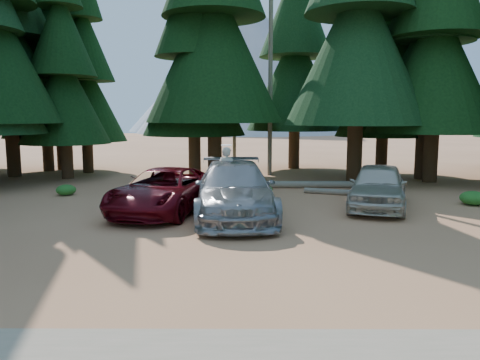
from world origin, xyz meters
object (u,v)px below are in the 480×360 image
(red_pickup, at_px, (164,191))
(log_mid, at_px, (339,192))
(silver_minivan_right, at_px, (378,186))
(frisbee_player, at_px, (227,173))
(log_left, at_px, (212,194))
(silver_minivan_center, at_px, (234,190))
(log_right, at_px, (309,184))

(red_pickup, xyz_separation_m, log_mid, (6.70, 3.59, -0.63))
(silver_minivan_right, xyz_separation_m, frisbee_player, (-5.36, -0.63, 0.54))
(red_pickup, distance_m, frisbee_player, 2.21)
(log_left, distance_m, log_mid, 5.33)
(log_mid, bearing_deg, silver_minivan_center, -114.57)
(silver_minivan_center, bearing_deg, red_pickup, 159.35)
(frisbee_player, bearing_deg, silver_minivan_right, -150.96)
(red_pickup, relative_size, silver_minivan_right, 1.15)
(silver_minivan_center, xyz_separation_m, log_mid, (4.30, 4.33, -0.77))
(red_pickup, height_order, silver_minivan_right, silver_minivan_right)
(silver_minivan_center, height_order, silver_minivan_right, silver_minivan_center)
(silver_minivan_center, relative_size, log_mid, 2.10)
(red_pickup, relative_size, frisbee_player, 2.86)
(red_pickup, distance_m, log_mid, 7.63)
(log_left, xyz_separation_m, log_mid, (5.28, 0.69, -0.04))
(frisbee_player, bearing_deg, silver_minivan_center, 130.17)
(silver_minivan_center, distance_m, log_left, 3.84)
(silver_minivan_center, xyz_separation_m, silver_minivan_right, (5.09, 1.49, -0.09))
(silver_minivan_center, relative_size, frisbee_player, 3.24)
(silver_minivan_right, relative_size, log_mid, 1.62)
(silver_minivan_center, height_order, log_right, silver_minivan_center)
(silver_minivan_right, height_order, frisbee_player, frisbee_player)
(red_pickup, height_order, silver_minivan_center, silver_minivan_center)
(red_pickup, relative_size, log_right, 1.08)
(red_pickup, xyz_separation_m, frisbee_player, (2.12, 0.11, 0.59))
(log_mid, bearing_deg, silver_minivan_right, -54.28)
(silver_minivan_right, bearing_deg, silver_minivan_center, -145.34)
(silver_minivan_right, bearing_deg, red_pickup, -155.95)
(frisbee_player, distance_m, log_right, 6.61)
(log_left, bearing_deg, frisbee_player, -101.15)
(red_pickup, bearing_deg, log_right, 57.80)
(frisbee_player, bearing_deg, log_mid, -120.45)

